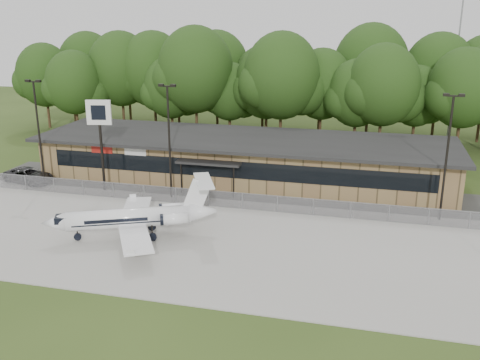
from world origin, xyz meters
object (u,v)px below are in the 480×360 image
(terminal, at_px, (244,157))
(suv, at_px, (29,175))
(pole_sign, at_px, (99,122))
(business_jet, at_px, (136,218))

(terminal, xyz_separation_m, suv, (-20.25, -6.63, -1.45))
(terminal, relative_size, pole_sign, 4.78)
(business_jet, bearing_deg, pole_sign, 104.49)
(business_jet, bearing_deg, suv, 123.88)
(pole_sign, bearing_deg, business_jet, -63.08)
(terminal, bearing_deg, business_jet, -104.25)
(business_jet, xyz_separation_m, pole_sign, (-7.59, 9.46, 5.02))
(business_jet, xyz_separation_m, suv, (-16.04, 9.97, -0.81))
(terminal, height_order, suv, terminal)
(suv, relative_size, pole_sign, 0.61)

